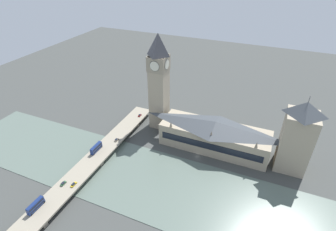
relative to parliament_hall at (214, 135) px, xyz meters
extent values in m
plane|color=#424442|center=(-15.91, 8.00, -11.83)|extent=(600.00, 600.00, 0.00)
cube|color=slate|center=(-52.04, 8.00, -11.68)|extent=(60.26, 360.00, 0.30)
cube|color=tan|center=(0.06, 0.00, -2.69)|extent=(25.95, 81.88, 18.26)
cube|color=black|center=(-13.06, 0.00, -1.78)|extent=(0.40, 75.33, 5.48)
pyramid|color=#3D4247|center=(0.06, 0.00, 9.21)|extent=(25.43, 80.24, 5.54)
cone|color=gray|center=(-11.91, -31.11, 8.94)|extent=(2.20, 2.20, 5.00)
cone|color=gray|center=(-11.91, 0.00, 8.94)|extent=(2.20, 2.20, 5.00)
cone|color=gray|center=(-11.91, 31.11, 8.94)|extent=(2.20, 2.20, 5.00)
cube|color=tan|center=(11.69, 51.64, 19.93)|extent=(13.41, 13.41, 63.52)
cube|color=gray|center=(11.69, 51.64, 45.66)|extent=(14.21, 14.21, 12.07)
cylinder|color=black|center=(4.81, 51.64, 45.66)|extent=(0.50, 8.17, 8.17)
cylinder|color=silver|center=(4.68, 51.64, 45.66)|extent=(0.62, 7.56, 7.56)
cylinder|color=black|center=(18.57, 51.64, 45.66)|extent=(0.50, 8.17, 8.17)
cylinder|color=silver|center=(18.71, 51.64, 45.66)|extent=(0.62, 7.56, 7.56)
cylinder|color=black|center=(11.69, 44.76, 45.66)|extent=(8.17, 0.50, 8.17)
cylinder|color=silver|center=(11.69, 44.63, 45.66)|extent=(7.56, 0.62, 7.56)
cylinder|color=black|center=(11.69, 58.52, 45.66)|extent=(8.17, 0.50, 8.17)
cylinder|color=silver|center=(11.69, 58.66, 45.66)|extent=(7.56, 0.62, 7.56)
pyramid|color=#424247|center=(11.69, 51.64, 60.23)|extent=(13.67, 13.67, 17.07)
cube|color=tan|center=(0.06, -54.78, 10.02)|extent=(19.68, 19.68, 43.70)
pyramid|color=#3D4247|center=(0.06, -54.78, 36.30)|extent=(19.68, 19.68, 8.86)
cylinder|color=#333338|center=(0.06, -54.78, 42.73)|extent=(0.30, 0.30, 4.00)
cube|color=gray|center=(-105.43, 74.02, -9.95)|extent=(3.00, 13.04, 3.75)
cube|color=gray|center=(-52.04, 74.02, -9.95)|extent=(3.00, 13.04, 3.75)
cube|color=gray|center=(1.34, 74.02, -9.95)|extent=(3.00, 13.04, 3.75)
cube|color=gray|center=(-52.04, 74.02, -7.48)|extent=(152.52, 15.34, 1.20)
cube|color=navy|center=(-44.53, 77.25, -5.42)|extent=(11.64, 2.47, 2.03)
cube|color=black|center=(-44.53, 77.25, -5.01)|extent=(10.48, 2.53, 0.89)
cube|color=navy|center=(-44.53, 77.25, -3.21)|extent=(11.41, 2.47, 2.38)
cube|color=black|center=(-44.53, 77.25, -3.09)|extent=(10.48, 2.53, 1.14)
cube|color=navy|center=(-44.53, 77.25, -1.94)|extent=(11.29, 2.34, 0.16)
cylinder|color=black|center=(-39.60, 76.12, -6.32)|extent=(1.11, 0.28, 1.11)
cylinder|color=black|center=(-39.60, 78.37, -6.32)|extent=(1.11, 0.28, 1.11)
cylinder|color=black|center=(-49.36, 76.12, -6.32)|extent=(1.11, 0.28, 1.11)
cylinder|color=black|center=(-49.36, 78.37, -6.32)|extent=(1.11, 0.28, 1.11)
cube|color=navy|center=(-100.81, 77.87, -5.42)|extent=(11.29, 2.42, 2.07)
cube|color=black|center=(-100.81, 77.87, -5.01)|extent=(10.16, 2.48, 0.91)
cube|color=navy|center=(-100.81, 77.87, -3.17)|extent=(11.06, 2.42, 2.43)
cube|color=black|center=(-100.81, 77.87, -3.05)|extent=(10.16, 2.48, 1.17)
cube|color=navy|center=(-100.81, 77.87, -1.88)|extent=(10.95, 2.30, 0.16)
cylinder|color=black|center=(-96.00, 76.77, -6.35)|extent=(1.05, 0.28, 1.05)
cylinder|color=black|center=(-96.00, 78.97, -6.35)|extent=(1.05, 0.28, 1.05)
cylinder|color=black|center=(-105.50, 76.77, -6.35)|extent=(1.05, 0.28, 1.05)
cylinder|color=black|center=(-105.50, 78.97, -6.35)|extent=(1.05, 0.28, 1.05)
cube|color=gold|center=(-78.17, 70.21, -6.37)|extent=(4.52, 1.73, 0.57)
cube|color=black|center=(-78.30, 70.21, -5.82)|extent=(2.35, 1.56, 0.54)
cylinder|color=black|center=(-76.34, 69.44, -6.57)|extent=(0.61, 0.22, 0.61)
cylinder|color=black|center=(-76.34, 70.99, -6.57)|extent=(0.61, 0.22, 0.61)
cylinder|color=black|center=(-80.00, 69.44, -6.57)|extent=(0.61, 0.22, 0.61)
cylinder|color=black|center=(-80.00, 70.99, -6.57)|extent=(0.61, 0.22, 0.61)
cube|color=maroon|center=(10.83, 70.90, -6.32)|extent=(3.84, 1.86, 0.60)
cube|color=black|center=(10.71, 70.90, -5.77)|extent=(2.00, 1.67, 0.50)
cylinder|color=black|center=(12.24, 70.06, -6.52)|extent=(0.72, 0.22, 0.72)
cylinder|color=black|center=(12.24, 71.74, -6.52)|extent=(0.72, 0.22, 0.72)
cylinder|color=black|center=(9.41, 70.06, -6.52)|extent=(0.72, 0.22, 0.72)
cylinder|color=black|center=(9.41, 71.74, -6.52)|extent=(0.72, 0.22, 0.72)
cube|color=#2D5638|center=(-80.15, 76.81, -6.29)|extent=(4.06, 1.77, 0.72)
cube|color=black|center=(-80.27, 76.81, -5.71)|extent=(2.11, 1.59, 0.45)
cylinder|color=black|center=(-78.56, 76.02, -6.56)|extent=(0.64, 0.22, 0.64)
cylinder|color=black|center=(-78.56, 77.61, -6.56)|extent=(0.64, 0.22, 0.64)
cylinder|color=black|center=(-81.73, 76.02, -6.56)|extent=(0.64, 0.22, 0.64)
cylinder|color=black|center=(-81.73, 77.61, -6.56)|extent=(0.64, 0.22, 0.64)
cube|color=slate|center=(-28.11, 70.49, -6.33)|extent=(4.23, 1.83, 0.60)
cube|color=black|center=(-28.24, 70.49, -5.76)|extent=(2.20, 1.64, 0.54)
cylinder|color=black|center=(-26.47, 69.66, -6.54)|extent=(0.67, 0.22, 0.67)
cylinder|color=black|center=(-26.47, 71.31, -6.54)|extent=(0.67, 0.22, 0.67)
cylinder|color=black|center=(-29.75, 69.66, -6.54)|extent=(0.67, 0.22, 0.67)
cylinder|color=black|center=(-29.75, 71.31, -6.54)|extent=(0.67, 0.22, 0.67)
camera|label=1|loc=(-161.94, -30.69, 119.11)|focal=28.00mm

